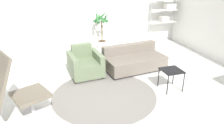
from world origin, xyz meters
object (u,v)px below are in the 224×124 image
object	(u,v)px
lounge_chair	(7,82)
armchair_red	(85,65)
potted_plant	(102,31)
couch_low	(134,61)
side_table	(172,72)
shelf_unit	(166,8)

from	to	relation	value
lounge_chair	armchair_red	xyz separation A→B (m)	(1.52, 1.47, -0.50)
armchair_red	potted_plant	bearing A→B (deg)	-121.88
armchair_red	couch_low	bearing A→B (deg)	174.27
lounge_chair	potted_plant	size ratio (longest dim) A/B	1.02
couch_low	armchair_red	bearing A→B (deg)	-7.08
lounge_chair	side_table	bearing A→B (deg)	70.34
couch_low	potted_plant	world-z (taller)	potted_plant
couch_low	side_table	bearing A→B (deg)	99.10
lounge_chair	potted_plant	world-z (taller)	lounge_chair
couch_low	shelf_unit	bearing A→B (deg)	-141.93
lounge_chair	shelf_unit	bearing A→B (deg)	101.81
couch_low	shelf_unit	world-z (taller)	shelf_unit
armchair_red	side_table	xyz separation A→B (m)	(1.63, -1.26, 0.13)
lounge_chair	couch_low	bearing A→B (deg)	93.82
armchair_red	couch_low	distance (m)	1.29
potted_plant	side_table	bearing A→B (deg)	-77.02
side_table	shelf_unit	world-z (taller)	shelf_unit
side_table	potted_plant	world-z (taller)	potted_plant
couch_low	potted_plant	distance (m)	1.90
shelf_unit	side_table	bearing A→B (deg)	-117.54
armchair_red	lounge_chair	bearing A→B (deg)	39.15
couch_low	potted_plant	size ratio (longest dim) A/B	1.23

